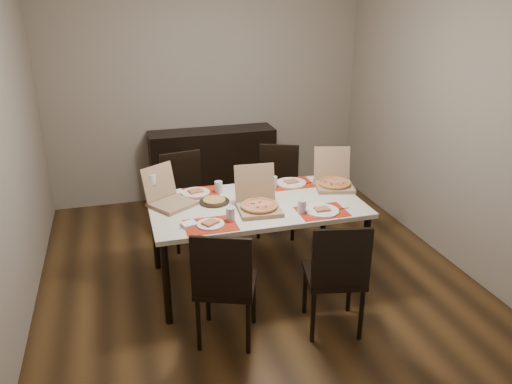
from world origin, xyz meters
TOP-DOWN VIEW (x-y plane):
  - ground at (0.00, 0.00)m, footprint 3.80×4.00m
  - room_walls at (0.00, 0.43)m, footprint 3.84×4.02m
  - sideboard at (0.00, 1.78)m, footprint 1.50×0.40m
  - dining_table at (-0.00, -0.14)m, footprint 1.80×1.00m
  - chair_near_left at (-0.46, -0.94)m, footprint 0.54×0.54m
  - chair_near_right at (0.35, -1.04)m, footprint 0.50×0.50m
  - chair_far_left at (-0.48, 0.80)m, footprint 0.48×0.48m
  - chair_far_right at (0.50, 0.78)m, footprint 0.55×0.55m
  - setting_near_left at (-0.44, -0.46)m, footprint 0.45×0.30m
  - setting_near_right at (0.43, -0.47)m, footprint 0.46×0.30m
  - setting_far_left at (-0.43, 0.20)m, footprint 0.51×0.30m
  - setting_far_right at (0.39, 0.19)m, footprint 0.51×0.30m
  - napkin_loose at (-0.05, -0.14)m, footprint 0.15×0.15m
  - pizza_box_center at (-0.02, -0.29)m, footprint 0.36×0.40m
  - pizza_box_right at (0.80, 0.03)m, footprint 0.42×0.44m
  - pizza_box_left at (-0.73, 0.03)m, footprint 0.46×0.47m
  - faina_plate at (-0.35, -0.04)m, footprint 0.26×0.26m
  - dip_bowl at (0.12, 0.04)m, footprint 0.15×0.15m
  - soda_bottle at (-0.86, 0.13)m, footprint 0.10×0.10m

SIDE VIEW (x-z plane):
  - ground at x=0.00m, z-range -0.02..0.00m
  - sideboard at x=0.00m, z-range 0.00..0.90m
  - chair_near_left at x=-0.46m, z-range 0.05..0.98m
  - chair_near_right at x=0.35m, z-range 0.05..0.98m
  - chair_far_left at x=-0.48m, z-range 0.05..0.98m
  - chair_far_right at x=0.50m, z-range 0.05..0.98m
  - dining_table at x=0.00m, z-range 0.31..1.06m
  - napkin_loose at x=-0.05m, z-range 0.75..0.77m
  - faina_plate at x=-0.35m, z-range 0.75..0.78m
  - dip_bowl at x=0.12m, z-range 0.75..0.78m
  - setting_far_right at x=0.39m, z-range 0.72..0.83m
  - setting_near_right at x=0.43m, z-range 0.72..0.83m
  - setting_far_left at x=-0.43m, z-range 0.72..0.83m
  - setting_near_left at x=-0.44m, z-range 0.72..0.83m
  - pizza_box_right at x=0.80m, z-range 0.64..0.97m
  - pizza_box_center at x=-0.02m, z-range 0.63..0.98m
  - pizza_box_left at x=-0.73m, z-range 0.65..0.97m
  - soda_bottle at x=-0.86m, z-range 0.73..1.03m
  - room_walls at x=0.00m, z-range 0.42..3.04m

